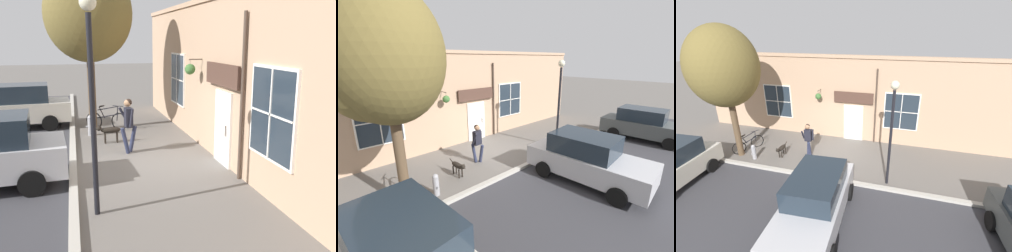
{
  "view_description": "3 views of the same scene",
  "coord_description": "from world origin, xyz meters",
  "views": [
    {
      "loc": [
        1.87,
        10.28,
        3.5
      ],
      "look_at": [
        -0.48,
        1.02,
        1.28
      ],
      "focal_mm": 40.0,
      "sensor_mm": 36.0,
      "label": 1
    },
    {
      "loc": [
        7.67,
        -6.3,
        4.37
      ],
      "look_at": [
        -0.59,
        1.48,
        0.95
      ],
      "focal_mm": 24.0,
      "sensor_mm": 36.0,
      "label": 2
    },
    {
      "loc": [
        9.51,
        3.47,
        5.87
      ],
      "look_at": [
        -0.42,
        0.65,
        1.54
      ],
      "focal_mm": 24.0,
      "sensor_mm": 36.0,
      "label": 3
    }
  ],
  "objects": [
    {
      "name": "street_lamp",
      "position": [
        1.53,
        3.07,
        2.86
      ],
      "size": [
        0.32,
        0.32,
        4.31
      ],
      "color": "black",
      "rests_on": "ground_plane"
    },
    {
      "name": "pedestrian_walking",
      "position": [
        0.27,
        -1.01,
        1.04
      ],
      "size": [
        0.57,
        0.55,
        1.72
      ],
      "color": "#282D47",
      "rests_on": "ground_plane"
    },
    {
      "name": "leaning_bicycle",
      "position": [
        0.66,
        -4.33,
        0.38
      ],
      "size": [
        1.57,
        0.83,
        1.0
      ],
      "color": "black",
      "rests_on": "ground_plane"
    },
    {
      "name": "ground_plane",
      "position": [
        0.0,
        0.0,
        0.0
      ],
      "size": [
        90.0,
        90.0,
        0.0
      ],
      "primitive_type": "plane",
      "color": "#66605B"
    },
    {
      "name": "street_tree_by_curb",
      "position": [
        1.15,
        -4.51,
        4.28
      ],
      "size": [
        3.27,
        2.96,
        6.24
      ],
      "color": "brown",
      "rests_on": "ground_plane"
    },
    {
      "name": "storefront_facade",
      "position": [
        -2.34,
        -0.0,
        2.39
      ],
      "size": [
        0.95,
        18.0,
        4.77
      ],
      "color": "tan",
      "rests_on": "ground_plane"
    },
    {
      "name": "dog_on_leash",
      "position": [
        0.76,
        -2.31,
        0.43
      ],
      "size": [
        1.09,
        0.24,
        0.65
      ],
      "color": "black",
      "rests_on": "ground_plane"
    },
    {
      "name": "fire_hydrant",
      "position": [
        1.34,
        -3.51,
        0.4
      ],
      "size": [
        0.34,
        0.2,
        0.77
      ],
      "color": "#99999E",
      "rests_on": "ground_plane"
    },
    {
      "name": "parked_car_mid_block",
      "position": [
        4.23,
        1.02,
        0.88
      ],
      "size": [
        4.41,
        2.15,
        1.75
      ],
      "color": "#B7B7BC",
      "rests_on": "ground_plane"
    }
  ]
}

